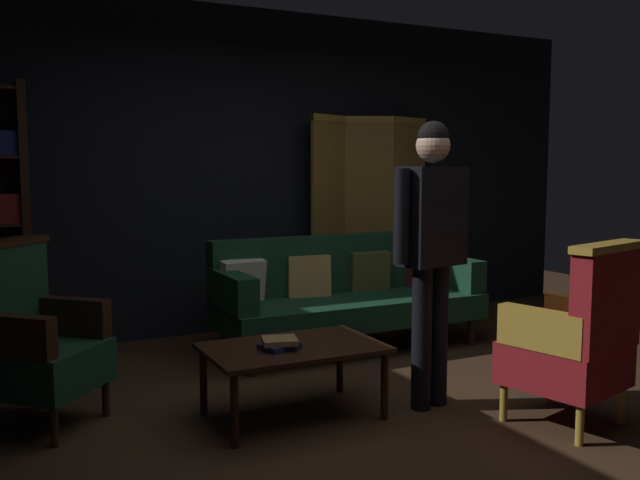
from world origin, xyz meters
TOP-DOWN VIEW (x-y plane):
  - ground_plane at (0.00, 0.00)m, footprint 10.00×10.00m
  - back_wall at (0.00, 2.45)m, footprint 7.20×0.10m
  - folding_screen at (1.23, 2.24)m, footprint 1.29×0.22m
  - velvet_couch at (0.55, 1.46)m, footprint 2.12×0.78m
  - coffee_table at (-0.46, 0.22)m, footprint 1.00×0.64m
  - armchair_gilt_accent at (0.88, -0.61)m, footprint 0.71×0.70m
  - armchair_wing_left at (-1.80, 0.74)m, footprint 0.82×0.82m
  - standing_figure at (0.34, 0.01)m, footprint 0.58×0.29m
  - book_navy_cloth at (-0.56, 0.18)m, footprint 0.24×0.21m
  - book_tan_leather at (-0.56, 0.18)m, footprint 0.23×0.22m

SIDE VIEW (x-z plane):
  - ground_plane at x=0.00m, z-range 0.00..0.00m
  - coffee_table at x=-0.46m, z-range 0.16..0.58m
  - book_navy_cloth at x=-0.56m, z-range 0.42..0.45m
  - velvet_couch at x=0.55m, z-range 0.02..0.90m
  - book_tan_leather at x=-0.56m, z-range 0.45..0.48m
  - armchair_gilt_accent at x=0.88m, z-range -0.03..1.01m
  - armchair_wing_left at x=-1.80m, z-range -0.03..1.01m
  - folding_screen at x=1.23m, z-range 0.04..1.94m
  - standing_figure at x=0.34m, z-range 0.17..1.88m
  - back_wall at x=0.00m, z-range 0.00..2.80m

